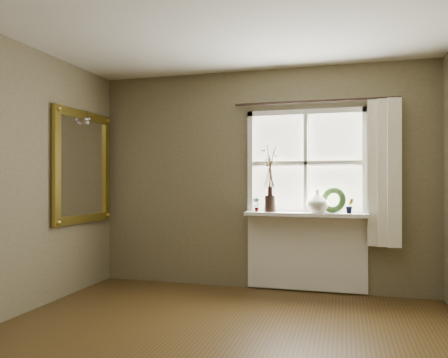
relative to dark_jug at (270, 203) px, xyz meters
name	(u,v)px	position (x,y,z in m)	size (l,w,h in m)	color
wall_back	(260,179)	(-0.15, 0.18, 0.28)	(4.00, 0.10, 2.60)	brown
window_frame	(306,163)	(0.40, 0.11, 0.46)	(1.36, 0.06, 1.24)	white
window_sill	(305,214)	(0.40, 0.00, -0.12)	(1.36, 0.26, 0.04)	white
window_apron	(306,252)	(0.40, 0.11, -0.56)	(1.36, 0.04, 0.88)	white
dark_jug	(270,203)	(0.00, 0.00, 0.00)	(0.13, 0.13, 0.19)	black
cream_vase	(317,201)	(0.53, 0.00, 0.03)	(0.24, 0.24, 0.26)	beige
wreath	(333,203)	(0.70, 0.04, 0.01)	(0.29, 0.29, 0.07)	#2E4B21
potted_plant_left	(256,204)	(-0.16, 0.00, -0.01)	(0.09, 0.06, 0.17)	#2E4B21
potted_plant_right	(350,206)	(0.88, 0.00, -0.01)	(0.09, 0.07, 0.17)	#2E4B21
curtain	(384,173)	(1.24, 0.01, 0.35)	(0.36, 0.12, 1.59)	white
curtain_rod	(314,101)	(0.50, 0.05, 1.16)	(0.03, 0.03, 1.84)	black
gilt_mirror	(83,167)	(-2.12, -0.52, 0.43)	(0.10, 1.09, 1.30)	white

